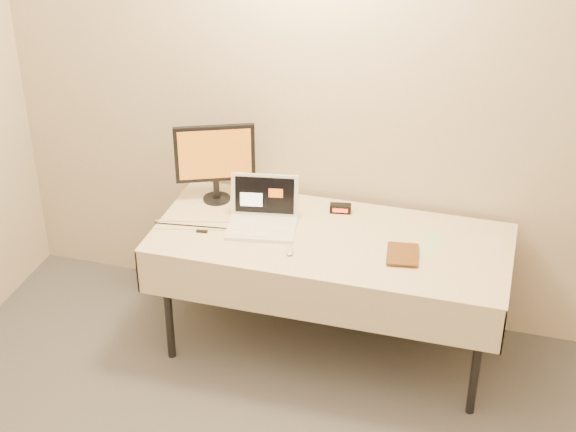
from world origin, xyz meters
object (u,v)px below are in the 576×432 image
(laptop, at_px, (263,215))
(monitor, at_px, (215,157))
(book, at_px, (388,238))
(table, at_px, (331,247))

(laptop, distance_m, monitor, 0.43)
(book, bearing_deg, table, 155.51)
(laptop, relative_size, monitor, 0.90)
(laptop, relative_size, book, 1.93)
(laptop, bearing_deg, table, -13.48)
(monitor, relative_size, book, 2.15)
(table, bearing_deg, monitor, 163.01)
(table, height_order, monitor, monitor)
(laptop, bearing_deg, monitor, 139.98)
(table, height_order, laptop, laptop)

